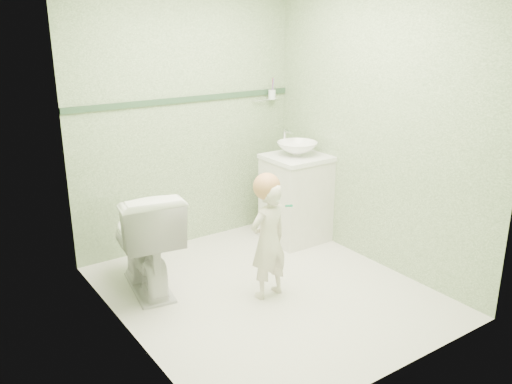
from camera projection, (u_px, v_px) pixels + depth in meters
ground at (267, 291)px, 4.21m from camera, size 2.50×2.50×0.00m
room_shell at (268, 142)px, 3.84m from camera, size 2.50×2.54×2.40m
trim_stripe at (186, 99)px, 4.76m from camera, size 2.20×0.02×0.05m
vanity at (296, 200)px, 5.09m from camera, size 0.52×0.50×0.80m
counter at (297, 158)px, 4.96m from camera, size 0.54×0.52×0.04m
basin at (297, 149)px, 4.93m from camera, size 0.37×0.37×0.13m
faucet at (285, 137)px, 5.05m from camera, size 0.03×0.13×0.18m
cup_holder at (271, 95)px, 5.20m from camera, size 0.26×0.07×0.21m
toilet at (145, 239)px, 4.14m from camera, size 0.59×0.89×0.84m
toddler at (268, 241)px, 4.02m from camera, size 0.35×0.25×0.91m
hair_cap at (267, 186)px, 3.90m from camera, size 0.20×0.20×0.20m
teal_toothbrush at (288, 205)px, 3.88m from camera, size 0.11×0.14×0.08m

